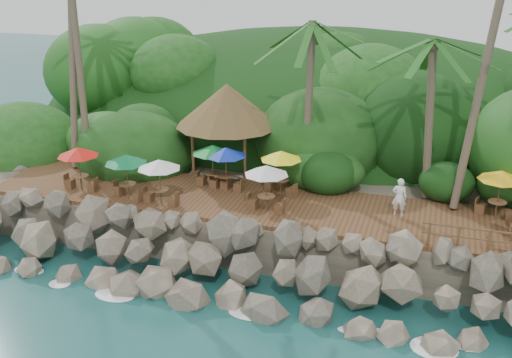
% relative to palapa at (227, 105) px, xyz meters
% --- Properties ---
extents(ground, '(140.00, 140.00, 0.00)m').
position_rel_palapa_xyz_m(ground, '(2.74, -9.82, -5.79)').
color(ground, '#19514F').
rests_on(ground, ground).
extents(land_base, '(32.00, 25.20, 2.10)m').
position_rel_palapa_xyz_m(land_base, '(2.74, 6.18, -4.74)').
color(land_base, gray).
rests_on(land_base, ground).
extents(jungle_hill, '(44.80, 28.00, 15.40)m').
position_rel_palapa_xyz_m(jungle_hill, '(2.74, 13.68, -5.79)').
color(jungle_hill, '#143811').
rests_on(jungle_hill, ground).
extents(seawall, '(29.00, 4.00, 2.30)m').
position_rel_palapa_xyz_m(seawall, '(2.74, -7.82, -4.64)').
color(seawall, gray).
rests_on(seawall, ground).
extents(terrace, '(26.00, 5.00, 0.20)m').
position_rel_palapa_xyz_m(terrace, '(2.74, -3.82, -3.59)').
color(terrace, brown).
rests_on(terrace, land_base).
extents(jungle_foliage, '(44.00, 16.00, 12.00)m').
position_rel_palapa_xyz_m(jungle_foliage, '(2.74, 5.18, -5.79)').
color(jungle_foliage, '#143811').
rests_on(jungle_foliage, ground).
extents(foam_line, '(25.20, 0.80, 0.06)m').
position_rel_palapa_xyz_m(foam_line, '(2.74, -9.52, -5.76)').
color(foam_line, white).
rests_on(foam_line, ground).
extents(palapa, '(5.35, 5.35, 4.60)m').
position_rel_palapa_xyz_m(palapa, '(0.00, 0.00, 0.00)').
color(palapa, brown).
rests_on(palapa, ground).
extents(dining_clusters, '(22.35, 5.19, 2.15)m').
position_rel_palapa_xyz_m(dining_clusters, '(2.06, -3.79, -1.70)').
color(dining_clusters, brown).
rests_on(dining_clusters, terrace).
extents(railing, '(6.10, 0.10, 1.00)m').
position_rel_palapa_xyz_m(railing, '(13.34, -6.17, -2.89)').
color(railing, brown).
rests_on(railing, terrace).
extents(waiter, '(0.65, 0.43, 1.75)m').
position_rel_palapa_xyz_m(waiter, '(9.19, -3.58, -2.61)').
color(waiter, white).
rests_on(waiter, terrace).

